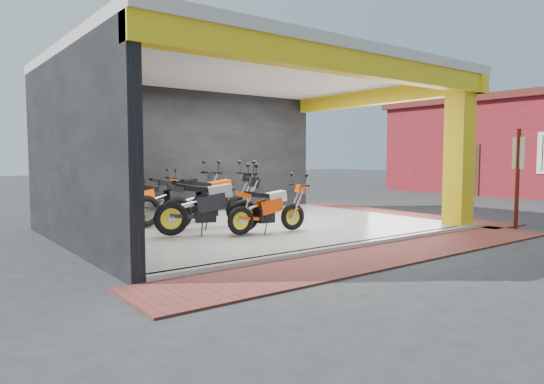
{
  "coord_description": "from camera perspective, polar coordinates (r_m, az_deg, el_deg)",
  "views": [
    {
      "loc": [
        -6.45,
        -7.06,
        1.67
      ],
      "look_at": [
        -0.13,
        1.28,
        0.9
      ],
      "focal_mm": 32.0,
      "sensor_mm": 36.0,
      "label": 1
    }
  ],
  "objects": [
    {
      "name": "moto_row_b",
      "position": [
        11.65,
        -7.92,
        -0.06
      ],
      "size": [
        2.37,
        1.0,
        1.42
      ],
      "primitive_type": null,
      "rotation": [
        0.0,
        0.0,
        0.06
      ],
      "color": "black",
      "rests_on": "showroom_floor"
    },
    {
      "name": "paver_right",
      "position": [
        14.53,
        13.9,
        -2.45
      ],
      "size": [
        1.4,
        7.0,
        0.03
      ],
      "primitive_type": "cube",
      "color": "brown",
      "rests_on": "ground"
    },
    {
      "name": "ground",
      "position": [
        9.7,
        5.19,
        -5.72
      ],
      "size": [
        80.0,
        80.0,
        0.0
      ],
      "primitive_type": "plane",
      "color": "#2D2D30",
      "rests_on": "ground"
    },
    {
      "name": "left_wall",
      "position": [
        9.36,
        -22.71,
        4.38
      ],
      "size": [
        0.2,
        6.2,
        3.5
      ],
      "primitive_type": "cube",
      "color": "black",
      "rests_on": "ground"
    },
    {
      "name": "header_beam_right",
      "position": [
        13.92,
        12.04,
        10.84
      ],
      "size": [
        0.3,
        6.4,
        0.4
      ],
      "primitive_type": "cube",
      "color": "yellow",
      "rests_on": "corner_column"
    },
    {
      "name": "signpost",
      "position": [
        12.41,
        26.92,
        1.85
      ],
      "size": [
        0.11,
        0.31,
        2.3
      ],
      "rotation": [
        0.0,
        0.0,
        -0.28
      ],
      "color": "#58150D",
      "rests_on": "ground"
    },
    {
      "name": "showroom_ceiling",
      "position": [
        11.28,
        -1.75,
        14.06
      ],
      "size": [
        8.4,
        6.4,
        0.2
      ],
      "primitive_type": "cube",
      "color": "beige",
      "rests_on": "corner_column"
    },
    {
      "name": "moto_row_a",
      "position": [
        9.86,
        -3.38,
        -0.94
      ],
      "size": [
        2.39,
        1.52,
        1.37
      ],
      "primitive_type": null,
      "rotation": [
        0.0,
        0.0,
        -0.33
      ],
      "color": "black",
      "rests_on": "showroom_floor"
    },
    {
      "name": "showroom_floor",
      "position": [
        11.23,
        -1.71,
        -4.08
      ],
      "size": [
        8.0,
        6.0,
        0.1
      ],
      "primitive_type": "cube",
      "color": "white",
      "rests_on": "ground"
    },
    {
      "name": "floor_kerb",
      "position": [
        8.98,
        9.61,
        -6.24
      ],
      "size": [
        8.0,
        0.2,
        0.1
      ],
      "primitive_type": "cube",
      "color": "white",
      "rests_on": "ground"
    },
    {
      "name": "moto_row_d",
      "position": [
        12.76,
        -12.39,
        -0.23
      ],
      "size": [
        2.01,
        0.82,
        1.21
      ],
      "primitive_type": null,
      "rotation": [
        0.0,
        0.0,
        -0.05
      ],
      "color": "#FF4C0A",
      "rests_on": "showroom_floor"
    },
    {
      "name": "corner_column",
      "position": [
        11.99,
        21.15,
        4.31
      ],
      "size": [
        0.5,
        0.5,
        3.5
      ],
      "primitive_type": "cube",
      "color": "yellow",
      "rests_on": "ground"
    },
    {
      "name": "paver_front",
      "position": [
        8.48,
        13.48,
        -7.16
      ],
      "size": [
        9.0,
        1.4,
        0.03
      ],
      "primitive_type": "cube",
      "color": "brown",
      "rests_on": "ground"
    },
    {
      "name": "back_wall",
      "position": [
        13.76,
        -9.26,
        4.49
      ],
      "size": [
        8.2,
        0.2,
        3.5
      ],
      "primitive_type": "cube",
      "color": "black",
      "rests_on": "ground"
    },
    {
      "name": "moto_hero",
      "position": [
        10.16,
        2.45,
        -1.36
      ],
      "size": [
        1.97,
        0.88,
        1.17
      ],
      "primitive_type": null,
      "rotation": [
        0.0,
        0.0,
        -0.09
      ],
      "color": "#F4430A",
      "rests_on": "showroom_floor"
    },
    {
      "name": "header_beam_front",
      "position": [
        8.99,
        9.77,
        14.59
      ],
      "size": [
        8.4,
        0.3,
        0.4
      ],
      "primitive_type": "cube",
      "color": "yellow",
      "rests_on": "corner_column"
    },
    {
      "name": "moto_row_c",
      "position": [
        10.96,
        -3.83,
        -0.3
      ],
      "size": [
        2.37,
        0.99,
        1.42
      ],
      "primitive_type": null,
      "rotation": [
        0.0,
        0.0,
        -0.06
      ],
      "color": "black",
      "rests_on": "showroom_floor"
    }
  ]
}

